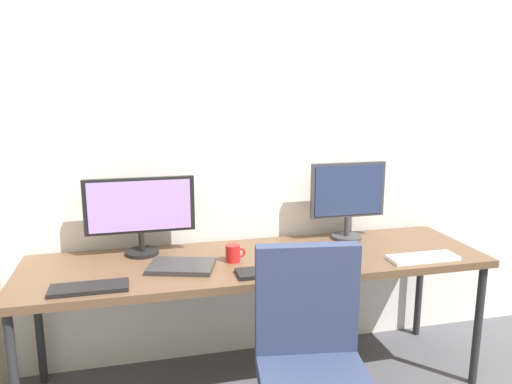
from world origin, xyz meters
TOP-DOWN VIEW (x-y plane):
  - wall_back at (0.00, 1.02)m, footprint 4.85×0.10m
  - desk at (0.00, 0.60)m, footprint 2.45×0.68m
  - monitor_left at (-0.60, 0.81)m, footprint 0.58×0.18m
  - monitor_right at (0.60, 0.81)m, footprint 0.46×0.18m
  - keyboard_left at (-0.84, 0.37)m, footprint 0.35×0.13m
  - keyboard_center at (0.00, 0.37)m, footprint 0.32×0.13m
  - keyboard_right at (0.84, 0.37)m, footprint 0.37×0.13m
  - computer_mouse at (0.31, 0.45)m, footprint 0.06×0.10m
  - laptop_closed at (-0.41, 0.54)m, footprint 0.37×0.30m
  - coffee_mug at (-0.14, 0.58)m, footprint 0.11×0.08m

SIDE VIEW (x-z plane):
  - desk at x=0.00m, z-range 0.32..1.06m
  - keyboard_left at x=-0.84m, z-range 0.74..0.76m
  - keyboard_center at x=0.00m, z-range 0.74..0.76m
  - keyboard_right at x=0.84m, z-range 0.74..0.76m
  - laptop_closed at x=-0.41m, z-range 0.74..0.76m
  - computer_mouse at x=0.31m, z-range 0.74..0.77m
  - coffee_mug at x=-0.14m, z-range 0.74..0.83m
  - monitor_left at x=-0.60m, z-range 0.77..1.20m
  - monitor_right at x=0.60m, z-range 0.77..1.23m
  - wall_back at x=0.00m, z-range 0.00..2.60m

